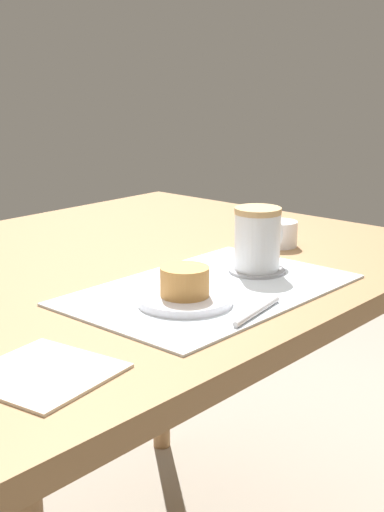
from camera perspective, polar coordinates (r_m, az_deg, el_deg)
The scene contains 9 objects.
dining_table at distance 1.34m, azimuth -5.64°, elevation -3.55°, with size 1.14×0.91×0.76m.
placemat at distance 1.13m, azimuth 1.52°, elevation -2.71°, with size 0.45×0.29×0.00m, color white.
pastry_plate at distance 1.06m, azimuth -0.58°, elevation -3.50°, with size 0.14×0.14×0.01m, color white.
pastry at distance 1.05m, azimuth -0.58°, elevation -2.05°, with size 0.07×0.07×0.04m, color tan.
coffee_coaster at distance 1.22m, azimuth 5.19°, elevation -1.15°, with size 0.10×0.10×0.01m, color #99999E.
coffee_mug at distance 1.21m, azimuth 5.32°, elevation 1.41°, with size 0.11×0.08×0.11m.
teaspoon at distance 1.01m, azimuth 5.24°, elevation -4.42°, with size 0.01×0.01×0.13m, color silver.
paper_napkin at distance 0.85m, azimuth -11.85°, elevation -9.16°, with size 0.15×0.15×0.00m, color silver.
sugar_bowl at distance 1.41m, azimuth 7.01°, elevation 1.78°, with size 0.07×0.07×0.05m, color white.
Camera 1 is at (-0.86, -0.93, 1.10)m, focal length 50.00 mm.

